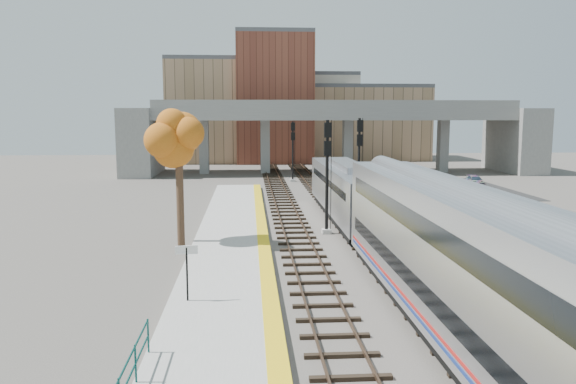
{
  "coord_description": "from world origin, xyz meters",
  "views": [
    {
      "loc": [
        -6.17,
        -29.19,
        7.87
      ],
      "look_at": [
        -3.5,
        8.93,
        2.5
      ],
      "focal_mm": 35.0,
      "sensor_mm": 36.0,
      "label": 1
    }
  ],
  "objects_px": {
    "tree": "(178,137)",
    "car_b": "(443,181)",
    "coach": "(465,267)",
    "locomotive": "(347,190)",
    "signal_mast_mid": "(359,163)",
    "signal_mast_far": "(293,152)",
    "car_c": "(475,181)",
    "car_a": "(424,189)",
    "signal_mast_near": "(327,177)"
  },
  "relations": [
    {
      "from": "signal_mast_near",
      "to": "car_c",
      "type": "relative_size",
      "value": 2.04
    },
    {
      "from": "tree",
      "to": "signal_mast_far",
      "type": "bearing_deg",
      "value": 73.79
    },
    {
      "from": "signal_mast_mid",
      "to": "signal_mast_far",
      "type": "distance_m",
      "value": 18.71
    },
    {
      "from": "signal_mast_mid",
      "to": "car_c",
      "type": "distance_m",
      "value": 20.47
    },
    {
      "from": "tree",
      "to": "coach",
      "type": "bearing_deg",
      "value": -53.6
    },
    {
      "from": "locomotive",
      "to": "car_c",
      "type": "height_order",
      "value": "locomotive"
    },
    {
      "from": "locomotive",
      "to": "car_c",
      "type": "xyz_separation_m",
      "value": [
        17.44,
        18.8,
        -1.71
      ]
    },
    {
      "from": "locomotive",
      "to": "signal_mast_near",
      "type": "bearing_deg",
      "value": -115.46
    },
    {
      "from": "car_c",
      "to": "locomotive",
      "type": "bearing_deg",
      "value": -125.9
    },
    {
      "from": "signal_mast_mid",
      "to": "car_b",
      "type": "xyz_separation_m",
      "value": [
        11.73,
        12.56,
        -3.12
      ]
    },
    {
      "from": "locomotive",
      "to": "coach",
      "type": "bearing_deg",
      "value": -90.0
    },
    {
      "from": "signal_mast_far",
      "to": "tree",
      "type": "distance_m",
      "value": 32.84
    },
    {
      "from": "signal_mast_far",
      "to": "locomotive",
      "type": "bearing_deg",
      "value": -85.0
    },
    {
      "from": "tree",
      "to": "signal_mast_near",
      "type": "bearing_deg",
      "value": 18.02
    },
    {
      "from": "locomotive",
      "to": "signal_mast_far",
      "type": "xyz_separation_m",
      "value": [
        -2.1,
        24.02,
        1.16
      ]
    },
    {
      "from": "signal_mast_near",
      "to": "signal_mast_far",
      "type": "height_order",
      "value": "signal_mast_near"
    },
    {
      "from": "car_b",
      "to": "signal_mast_mid",
      "type": "bearing_deg",
      "value": -127.56
    },
    {
      "from": "signal_mast_mid",
      "to": "tree",
      "type": "bearing_deg",
      "value": -135.18
    },
    {
      "from": "car_a",
      "to": "car_b",
      "type": "relative_size",
      "value": 0.99
    },
    {
      "from": "coach",
      "to": "signal_mast_mid",
      "type": "xyz_separation_m",
      "value": [
        2.0,
        28.37,
        1.0
      ]
    },
    {
      "from": "tree",
      "to": "car_b",
      "type": "relative_size",
      "value": 2.28
    },
    {
      "from": "signal_mast_far",
      "to": "car_b",
      "type": "distance_m",
      "value": 17.04
    },
    {
      "from": "signal_mast_near",
      "to": "tree",
      "type": "bearing_deg",
      "value": -161.98
    },
    {
      "from": "signal_mast_mid",
      "to": "signal_mast_far",
      "type": "relative_size",
      "value": 1.08
    },
    {
      "from": "coach",
      "to": "signal_mast_far",
      "type": "height_order",
      "value": "signal_mast_far"
    },
    {
      "from": "signal_mast_far",
      "to": "car_b",
      "type": "height_order",
      "value": "signal_mast_far"
    },
    {
      "from": "car_a",
      "to": "coach",
      "type": "bearing_deg",
      "value": -106.41
    },
    {
      "from": "locomotive",
      "to": "signal_mast_near",
      "type": "distance_m",
      "value": 5.11
    },
    {
      "from": "signal_mast_near",
      "to": "tree",
      "type": "distance_m",
      "value": 9.98
    },
    {
      "from": "signal_mast_mid",
      "to": "car_a",
      "type": "distance_m",
      "value": 10.22
    },
    {
      "from": "coach",
      "to": "signal_mast_far",
      "type": "relative_size",
      "value": 3.59
    },
    {
      "from": "locomotive",
      "to": "coach",
      "type": "distance_m",
      "value": 22.61
    },
    {
      "from": "signal_mast_mid",
      "to": "coach",
      "type": "bearing_deg",
      "value": -94.03
    },
    {
      "from": "locomotive",
      "to": "coach",
      "type": "xyz_separation_m",
      "value": [
        -0.0,
        -22.61,
        0.52
      ]
    },
    {
      "from": "signal_mast_near",
      "to": "car_a",
      "type": "relative_size",
      "value": 1.94
    },
    {
      "from": "locomotive",
      "to": "car_a",
      "type": "height_order",
      "value": "locomotive"
    },
    {
      "from": "locomotive",
      "to": "car_a",
      "type": "relative_size",
      "value": 4.97
    },
    {
      "from": "car_a",
      "to": "signal_mast_mid",
      "type": "bearing_deg",
      "value": -141.8
    },
    {
      "from": "locomotive",
      "to": "signal_mast_mid",
      "type": "bearing_deg",
      "value": 70.86
    },
    {
      "from": "locomotive",
      "to": "coach",
      "type": "relative_size",
      "value": 0.76
    },
    {
      "from": "coach",
      "to": "tree",
      "type": "height_order",
      "value": "tree"
    },
    {
      "from": "locomotive",
      "to": "signal_mast_mid",
      "type": "height_order",
      "value": "signal_mast_mid"
    },
    {
      "from": "locomotive",
      "to": "car_c",
      "type": "relative_size",
      "value": 5.21
    },
    {
      "from": "signal_mast_far",
      "to": "tree",
      "type": "relative_size",
      "value": 0.79
    },
    {
      "from": "signal_mast_far",
      "to": "car_a",
      "type": "xyz_separation_m",
      "value": [
        11.65,
        -12.11,
        -2.74
      ]
    },
    {
      "from": "signal_mast_near",
      "to": "car_b",
      "type": "distance_m",
      "value": 27.87
    },
    {
      "from": "signal_mast_far",
      "to": "car_a",
      "type": "distance_m",
      "value": 17.03
    },
    {
      "from": "signal_mast_far",
      "to": "car_c",
      "type": "distance_m",
      "value": 20.43
    },
    {
      "from": "signal_mast_far",
      "to": "car_c",
      "type": "relative_size",
      "value": 1.9
    },
    {
      "from": "coach",
      "to": "signal_mast_mid",
      "type": "distance_m",
      "value": 28.46
    }
  ]
}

